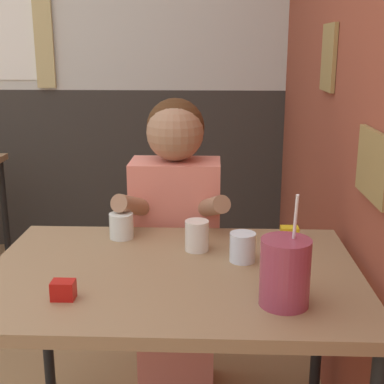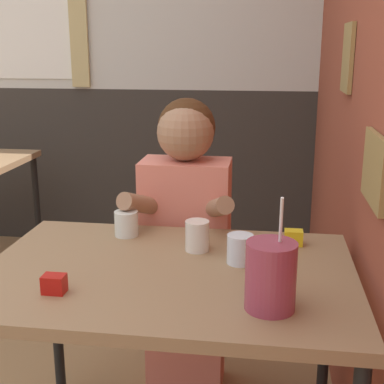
# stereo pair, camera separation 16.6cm
# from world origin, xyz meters

# --- Properties ---
(brick_wall_right) EXTENTS (0.08, 4.48, 2.70)m
(brick_wall_right) POSITION_xyz_m (1.51, 1.24, 1.35)
(brick_wall_right) COLOR brown
(brick_wall_right) RESTS_ON ground_plane
(back_wall) EXTENTS (5.96, 0.09, 2.70)m
(back_wall) POSITION_xyz_m (-0.01, 2.51, 1.36)
(back_wall) COLOR silver
(back_wall) RESTS_ON ground_plane
(main_table) EXTENTS (1.10, 0.76, 0.74)m
(main_table) POSITION_xyz_m (0.90, 0.36, 0.68)
(main_table) COLOR #93704C
(main_table) RESTS_ON ground_plane
(person_seated) EXTENTS (0.42, 0.41, 1.19)m
(person_seated) POSITION_xyz_m (0.87, 0.89, 0.64)
(person_seated) COLOR #EA7F6B
(person_seated) RESTS_ON ground_plane
(cocktail_pitcher) EXTENTS (0.13, 0.13, 0.29)m
(cocktail_pitcher) POSITION_xyz_m (1.19, 0.16, 0.83)
(cocktail_pitcher) COLOR #99384C
(cocktail_pitcher) RESTS_ON main_table
(glass_near_pitcher) EXTENTS (0.08, 0.08, 0.09)m
(glass_near_pitcher) POSITION_xyz_m (1.10, 0.44, 0.79)
(glass_near_pitcher) COLOR silver
(glass_near_pitcher) RESTS_ON main_table
(glass_center) EXTENTS (0.08, 0.08, 0.09)m
(glass_center) POSITION_xyz_m (0.70, 0.63, 0.79)
(glass_center) COLOR silver
(glass_center) RESTS_ON main_table
(glass_far_side) EXTENTS (0.08, 0.08, 0.10)m
(glass_far_side) POSITION_xyz_m (0.96, 0.53, 0.79)
(glass_far_side) COLOR silver
(glass_far_side) RESTS_ON main_table
(condiment_ketchup) EXTENTS (0.06, 0.04, 0.05)m
(condiment_ketchup) POSITION_xyz_m (0.63, 0.17, 0.77)
(condiment_ketchup) COLOR #B7140F
(condiment_ketchup) RESTS_ON main_table
(condiment_mustard) EXTENTS (0.06, 0.04, 0.05)m
(condiment_mustard) POSITION_xyz_m (1.27, 0.62, 0.77)
(condiment_mustard) COLOR yellow
(condiment_mustard) RESTS_ON main_table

